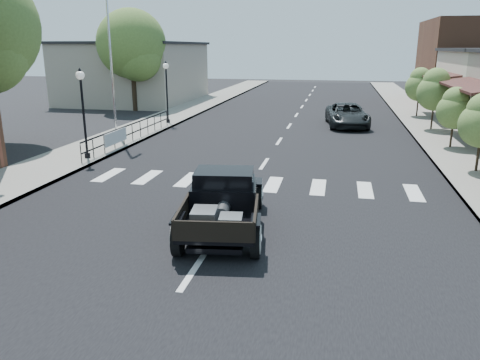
# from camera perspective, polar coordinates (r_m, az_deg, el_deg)

# --- Properties ---
(ground) EXTENTS (120.00, 120.00, 0.00)m
(ground) POSITION_cam_1_polar(r_m,az_deg,el_deg) (13.23, -1.79, -5.26)
(ground) COLOR black
(ground) RESTS_ON ground
(road) EXTENTS (14.00, 80.00, 0.02)m
(road) POSITION_cam_1_polar(r_m,az_deg,el_deg) (27.56, 5.58, 5.89)
(road) COLOR black
(road) RESTS_ON ground
(road_markings) EXTENTS (12.00, 60.00, 0.06)m
(road_markings) POSITION_cam_1_polar(r_m,az_deg,el_deg) (22.69, 4.15, 3.72)
(road_markings) COLOR silver
(road_markings) RESTS_ON ground
(sidewalk_left) EXTENTS (3.00, 80.00, 0.15)m
(sidewalk_left) POSITION_cam_1_polar(r_m,az_deg,el_deg) (29.68, -11.05, 6.51)
(sidewalk_left) COLOR gray
(sidewalk_left) RESTS_ON ground
(sidewalk_right) EXTENTS (3.00, 80.00, 0.15)m
(sidewalk_right) POSITION_cam_1_polar(r_m,az_deg,el_deg) (27.95, 23.23, 4.95)
(sidewalk_right) COLOR gray
(sidewalk_right) RESTS_ON ground
(low_building_left) EXTENTS (10.00, 12.00, 5.00)m
(low_building_left) POSITION_cam_1_polar(r_m,az_deg,el_deg) (43.88, -12.61, 12.58)
(low_building_left) COLOR #A39A88
(low_building_left) RESTS_ON ground
(railing) EXTENTS (0.08, 10.00, 1.00)m
(railing) POSITION_cam_1_polar(r_m,az_deg,el_deg) (24.60, -13.00, 5.85)
(railing) COLOR black
(railing) RESTS_ON sidewalk_left
(banner) EXTENTS (0.04, 2.20, 0.60)m
(banner) POSITION_cam_1_polar(r_m,az_deg,el_deg) (22.83, -14.86, 4.46)
(banner) COLOR silver
(banner) RESTS_ON sidewalk_left
(lamp_post_b) EXTENTS (0.36, 0.36, 3.80)m
(lamp_post_b) POSITION_cam_1_polar(r_m,az_deg,el_deg) (21.02, -18.52, 7.65)
(lamp_post_b) COLOR black
(lamp_post_b) RESTS_ON sidewalk_left
(lamp_post_c) EXTENTS (0.36, 0.36, 3.80)m
(lamp_post_c) POSITION_cam_1_polar(r_m,az_deg,el_deg) (30.03, -8.90, 10.52)
(lamp_post_c) COLOR black
(lamp_post_c) RESTS_ON sidewalk_left
(flagpole) EXTENTS (0.12, 0.12, 12.88)m
(flagpole) POSITION_cam_1_polar(r_m,az_deg,el_deg) (26.94, -15.86, 19.21)
(flagpole) COLOR silver
(flagpole) RESTS_ON sidewalk_left
(big_tree_far) EXTENTS (5.16, 5.16, 7.58)m
(big_tree_far) POSITION_cam_1_polar(r_m,az_deg,el_deg) (37.34, -12.97, 14.02)
(big_tree_far) COLOR #4C692D
(big_tree_far) RESTS_ON ground
(small_tree_c) EXTENTS (1.65, 1.65, 2.74)m
(small_tree_c) POSITION_cam_1_polar(r_m,az_deg,el_deg) (24.44, 24.59, 6.83)
(small_tree_c) COLOR #547234
(small_tree_c) RESTS_ON sidewalk_right
(small_tree_d) EXTENTS (2.02, 2.02, 3.37)m
(small_tree_d) POSITION_cam_1_polar(r_m,az_deg,el_deg) (29.40, 22.59, 8.98)
(small_tree_d) COLOR #547234
(small_tree_d) RESTS_ON sidewalk_right
(small_tree_e) EXTENTS (1.90, 1.90, 3.17)m
(small_tree_e) POSITION_cam_1_polar(r_m,az_deg,el_deg) (34.88, 20.97, 9.89)
(small_tree_e) COLOR #547234
(small_tree_e) RESTS_ON sidewalk_right
(hotrod_pickup) EXTENTS (2.86, 5.04, 1.66)m
(hotrod_pickup) POSITION_cam_1_polar(r_m,az_deg,el_deg) (12.47, -2.02, -2.57)
(hotrod_pickup) COLOR black
(hotrod_pickup) RESTS_ON ground
(second_car) EXTENTS (2.89, 5.30, 1.41)m
(second_car) POSITION_cam_1_polar(r_m,az_deg,el_deg) (29.96, 12.93, 7.71)
(second_car) COLOR black
(second_car) RESTS_ON ground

